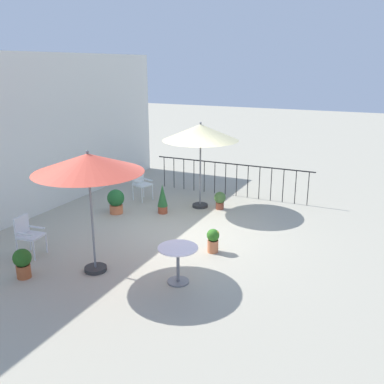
{
  "coord_description": "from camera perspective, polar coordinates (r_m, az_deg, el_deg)",
  "views": [
    {
      "loc": [
        -8.59,
        -4.33,
        3.95
      ],
      "look_at": [
        0.0,
        -0.29,
        1.09
      ],
      "focal_mm": 40.11,
      "sensor_mm": 36.0,
      "label": 1
    }
  ],
  "objects": [
    {
      "name": "terrace_railing",
      "position": [
        13.21,
        5.23,
        2.39
      ],
      "size": [
        0.03,
        5.05,
        1.01
      ],
      "color": "black",
      "rests_on": "ground"
    },
    {
      "name": "patio_chair_0",
      "position": [
        12.89,
        -6.84,
        1.35
      ],
      "size": [
        0.57,
        0.56,
        0.93
      ],
      "color": "silver",
      "rests_on": "ground"
    },
    {
      "name": "potted_plant_1",
      "position": [
        9.33,
        2.82,
        -6.36
      ],
      "size": [
        0.27,
        0.27,
        0.53
      ],
      "color": "#C97147",
      "rests_on": "ground"
    },
    {
      "name": "cafe_table_0",
      "position": [
        8.01,
        -1.88,
        -8.76
      ],
      "size": [
        0.75,
        0.75,
        0.71
      ],
      "color": "white",
      "rests_on": "ground"
    },
    {
      "name": "ground_plane",
      "position": [
        10.4,
        -1.48,
        -5.55
      ],
      "size": [
        60.0,
        60.0,
        0.0
      ],
      "primitive_type": "plane",
      "color": "#A9A28D"
    },
    {
      "name": "villa_facade",
      "position": [
        12.27,
        -19.72,
        7.21
      ],
      "size": [
        10.96,
        0.3,
        4.23
      ],
      "primitive_type": "cube",
      "color": "silver",
      "rests_on": "ground"
    },
    {
      "name": "patio_umbrella_1",
      "position": [
        8.12,
        -13.65,
        3.6
      ],
      "size": [
        2.07,
        2.07,
        2.43
      ],
      "color": "#2D2D2D",
      "rests_on": "ground"
    },
    {
      "name": "potted_plant_2",
      "position": [
        11.84,
        -10.09,
        -1.13
      ],
      "size": [
        0.47,
        0.47,
        0.67
      ],
      "color": "#CB6B41",
      "rests_on": "ground"
    },
    {
      "name": "potted_plant_4",
      "position": [
        11.67,
        -3.94,
        -0.87
      ],
      "size": [
        0.28,
        0.28,
        0.82
      ],
      "color": "#AA4B2E",
      "rests_on": "ground"
    },
    {
      "name": "patio_umbrella_0",
      "position": [
        11.77,
        1.14,
        7.86
      ],
      "size": [
        2.1,
        2.1,
        2.42
      ],
      "color": "#2D2D2D",
      "rests_on": "ground"
    },
    {
      "name": "potted_plant_3",
      "position": [
        8.86,
        -21.61,
        -8.65
      ],
      "size": [
        0.35,
        0.35,
        0.59
      ],
      "color": "#A7522C",
      "rests_on": "ground"
    },
    {
      "name": "potted_plant_0",
      "position": [
        12.05,
        3.73,
        -0.96
      ],
      "size": [
        0.34,
        0.33,
        0.5
      ],
      "color": "brown",
      "rests_on": "ground"
    },
    {
      "name": "patio_chair_1",
      "position": [
        9.75,
        -21.03,
        -5.08
      ],
      "size": [
        0.5,
        0.51,
        0.87
      ],
      "color": "silver",
      "rests_on": "ground"
    }
  ]
}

